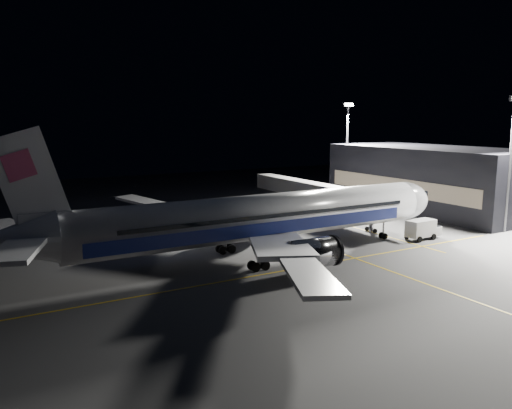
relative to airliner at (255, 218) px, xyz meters
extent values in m
plane|color=#4C4C4F|center=(1.08, 0.00, -5.16)|extent=(200.00, 200.00, 0.00)
cube|color=gold|center=(11.08, 0.00, -5.16)|extent=(0.25, 80.00, 0.01)
cube|color=gold|center=(1.08, -6.00, -5.16)|extent=(70.00, 0.25, 0.01)
cube|color=gold|center=(23.08, 10.00, -5.16)|extent=(0.25, 40.00, 0.01)
cylinder|color=silver|center=(1.08, 0.00, 0.14)|extent=(48.00, 5.60, 5.60)
ellipsoid|color=silver|center=(25.08, 0.00, 0.14)|extent=(8.96, 5.60, 5.60)
cube|color=black|center=(27.38, 0.00, 1.14)|extent=(2.20, 3.40, 0.90)
cone|color=silver|center=(-27.42, 0.00, 0.44)|extent=(9.00, 5.49, 5.49)
cube|color=navy|center=(0.08, 2.78, -0.76)|extent=(42.24, 0.25, 1.50)
cube|color=navy|center=(0.08, -2.78, -0.76)|extent=(42.24, 0.25, 1.50)
cube|color=silver|center=(-1.42, 8.00, -1.46)|extent=(11.36, 15.23, 1.53)
cube|color=silver|center=(-1.42, -8.00, -1.46)|extent=(11.36, 15.23, 1.53)
cube|color=silver|center=(-6.42, 20.50, -0.59)|extent=(8.57, 13.22, 1.31)
cube|color=silver|center=(-6.42, -20.50, -0.59)|extent=(8.57, 13.22, 1.31)
cube|color=silver|center=(-26.92, 5.20, 0.74)|extent=(6.20, 9.67, 0.45)
cube|color=silver|center=(-26.92, -5.20, 0.74)|extent=(6.20, 9.67, 0.45)
cube|color=white|center=(-25.12, 0.00, 6.34)|extent=(7.53, 0.40, 10.28)
cube|color=#E84F85|center=(-25.92, 0.00, 7.74)|extent=(3.22, 0.55, 3.22)
cylinder|color=#B7B7BF|center=(2.28, 9.00, -2.61)|extent=(5.60, 3.40, 3.40)
cylinder|color=#B7B7BF|center=(2.28, -9.00, -2.61)|extent=(5.60, 3.40, 3.40)
cylinder|color=#9999A0|center=(21.58, 0.00, -3.91)|extent=(0.26, 0.26, 2.50)
cylinder|color=black|center=(21.58, 0.00, -4.71)|extent=(0.90, 0.70, 0.90)
cylinder|color=#9999A0|center=(-1.92, 4.30, -3.91)|extent=(0.26, 0.26, 2.50)
cylinder|color=#9999A0|center=(-1.92, -4.30, -3.91)|extent=(0.26, 0.26, 2.50)
cylinder|color=black|center=(-1.92, 4.30, -4.61)|extent=(1.10, 1.60, 1.10)
cylinder|color=black|center=(-1.92, -4.30, -4.61)|extent=(1.10, 1.60, 1.10)
cube|color=black|center=(47.08, 14.00, 0.84)|extent=(18.00, 40.00, 12.00)
cube|color=brown|center=(38.03, 14.00, -0.16)|extent=(0.15, 36.00, 3.00)
cube|color=#B2B2B7|center=(23.08, 20.05, -0.56)|extent=(3.00, 33.90, 2.80)
cube|color=#B2B2B7|center=(23.08, 4.20, -0.56)|extent=(3.60, 3.20, 3.40)
cylinder|color=#9999A0|center=(23.08, 4.20, -3.61)|extent=(0.70, 0.70, 3.10)
cylinder|color=black|center=(23.08, 3.30, -4.81)|extent=(0.70, 0.30, 0.70)
cylinder|color=black|center=(23.08, 5.10, -4.81)|extent=(0.70, 0.30, 0.70)
cylinder|color=#59595E|center=(41.08, 32.00, 4.84)|extent=(0.44, 0.44, 20.00)
cube|color=#59595E|center=(41.08, 32.00, 15.14)|extent=(2.40, 0.50, 0.80)
cube|color=white|center=(41.08, 31.65, 15.14)|extent=(2.20, 0.15, 0.60)
cylinder|color=#59595E|center=(41.08, -6.00, 4.84)|extent=(0.44, 0.44, 20.00)
cube|color=silver|center=(25.90, -3.04, -3.46)|extent=(4.49, 2.42, 2.41)
cube|color=silver|center=(28.53, -2.90, -4.12)|extent=(1.86, 2.17, 1.32)
cube|color=black|center=(28.53, -2.90, -3.57)|extent=(1.41, 1.93, 0.55)
cylinder|color=black|center=(27.38, -1.81, -4.72)|extent=(0.89, 0.32, 0.88)
cylinder|color=black|center=(27.49, -4.11, -4.72)|extent=(0.89, 0.32, 0.88)
cylinder|color=black|center=(24.31, -1.97, -4.72)|extent=(0.89, 0.32, 0.88)
cylinder|color=black|center=(24.43, -4.27, -4.72)|extent=(0.89, 0.32, 0.88)
cube|color=black|center=(-4.89, 17.54, -4.35)|extent=(2.63, 1.68, 1.19)
cube|color=black|center=(-4.89, 17.54, -3.60)|extent=(1.11, 1.11, 0.65)
sphere|color=#FFF2CC|center=(-5.45, 16.71, -4.35)|extent=(0.28, 0.28, 0.28)
sphere|color=#FFF2CC|center=(-4.37, 16.69, -4.35)|extent=(0.28, 0.28, 0.28)
cylinder|color=black|center=(-3.90, 18.44, -4.84)|extent=(0.65, 0.25, 0.65)
cylinder|color=black|center=(-3.94, 16.60, -4.84)|extent=(0.65, 0.25, 0.65)
cylinder|color=black|center=(-5.84, 18.48, -4.84)|extent=(0.65, 0.25, 0.65)
cylinder|color=black|center=(-5.89, 16.65, -4.84)|extent=(0.65, 0.25, 0.65)
cone|color=#FA510A|center=(-5.52, 13.07, -4.84)|extent=(0.43, 0.43, 0.65)
cone|color=#FA510A|center=(5.90, 4.22, -4.87)|extent=(0.39, 0.39, 0.58)
cone|color=#FA510A|center=(4.69, 7.39, -4.89)|extent=(0.36, 0.36, 0.54)
camera|label=1|loc=(-29.72, -52.50, 12.09)|focal=35.00mm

